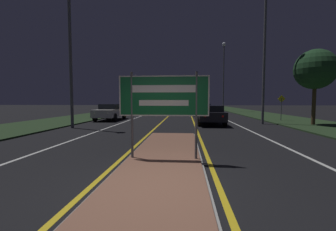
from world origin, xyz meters
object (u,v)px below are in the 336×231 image
at_px(streetlight_left_near, 70,28).
at_px(car_approaching_1, 143,107).
at_px(streetlight_right_near, 265,38).
at_px(car_receding_1, 202,109).
at_px(car_receding_2, 197,106).
at_px(car_approaching_0, 111,111).
at_px(car_receding_0, 210,114).
at_px(warning_sign, 281,105).
at_px(highway_sign, 164,99).
at_px(streetlight_right_far, 224,65).

bearing_deg(streetlight_left_near, car_approaching_1, 88.35).
height_order(streetlight_right_near, car_receding_1, streetlight_right_near).
bearing_deg(car_receding_1, car_receding_2, 89.26).
bearing_deg(car_approaching_0, car_receding_2, 66.60).
distance_m(car_receding_0, car_receding_1, 9.23).
relative_size(car_approaching_1, warning_sign, 2.36).
bearing_deg(streetlight_left_near, streetlight_right_near, 14.86).
height_order(highway_sign, streetlight_right_far, streetlight_right_far).
relative_size(highway_sign, streetlight_left_near, 0.25).
distance_m(highway_sign, car_receding_1, 19.49).
relative_size(streetlight_right_far, car_receding_0, 2.19).
relative_size(highway_sign, car_approaching_0, 0.54).
bearing_deg(warning_sign, streetlight_right_near, -133.25).
distance_m(streetlight_right_far, car_receding_2, 8.23).
bearing_deg(car_approaching_0, car_approaching_1, 89.34).
height_order(car_receding_0, car_receding_2, car_receding_0).
bearing_deg(streetlight_right_near, streetlight_left_near, -165.14).
bearing_deg(streetlight_left_near, highway_sign, -48.45).
xyz_separation_m(car_receding_2, car_approaching_1, (-8.36, -5.68, 0.07)).
height_order(streetlight_right_near, car_approaching_0, streetlight_right_near).
distance_m(streetlight_right_far, car_approaching_0, 21.22).
xyz_separation_m(highway_sign, streetlight_right_far, (6.40, 29.13, 5.34)).
height_order(highway_sign, car_receding_0, highway_sign).
bearing_deg(car_receding_1, highway_sign, -97.17).
height_order(highway_sign, car_approaching_0, highway_sign).
height_order(car_approaching_1, warning_sign, warning_sign).
distance_m(car_receding_1, car_approaching_1, 11.27).
xyz_separation_m(car_receding_0, car_approaching_1, (-8.09, 16.97, 0.05)).
xyz_separation_m(car_receding_1, car_approaching_1, (-8.19, 7.74, 0.08)).
xyz_separation_m(streetlight_right_far, car_approaching_0, (-12.31, -16.08, -6.33)).
relative_size(streetlight_right_far, warning_sign, 5.14).
distance_m(car_receding_2, car_approaching_0, 21.45).
xyz_separation_m(streetlight_right_near, car_receding_0, (-3.79, -0.36, -5.31)).
bearing_deg(car_receding_0, warning_sign, 24.59).
relative_size(car_receding_0, car_approaching_1, 0.99).
bearing_deg(warning_sign, streetlight_left_near, -158.78).
bearing_deg(car_receding_2, car_receding_1, -90.74).
height_order(streetlight_right_far, car_approaching_0, streetlight_right_far).
bearing_deg(streetlight_right_far, highway_sign, -102.39).
distance_m(car_receding_0, car_approaching_1, 18.80).
height_order(car_approaching_0, warning_sign, warning_sign).
xyz_separation_m(highway_sign, car_receding_1, (2.43, 19.32, -1.02)).
height_order(highway_sign, car_receding_1, highway_sign).
height_order(car_receding_0, warning_sign, warning_sign).
relative_size(streetlight_right_far, car_receding_1, 2.18).
distance_m(streetlight_right_far, car_receding_0, 20.48).
height_order(car_receding_0, car_receding_1, car_receding_0).
distance_m(car_receding_0, warning_sign, 6.68).
bearing_deg(streetlight_right_near, warning_sign, 46.75).
distance_m(car_receding_0, car_approaching_0, 8.76).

